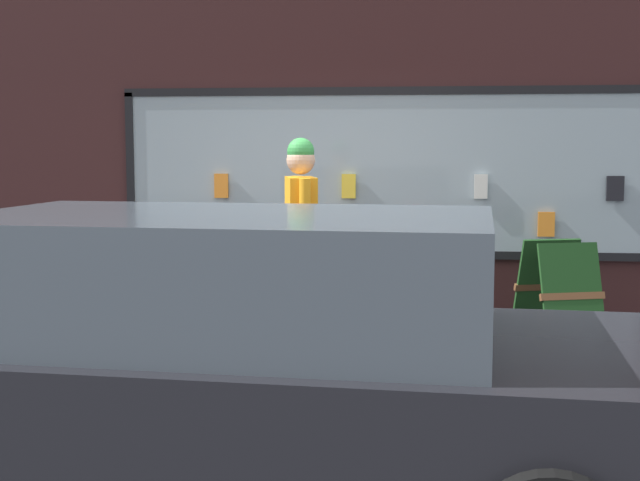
{
  "coord_description": "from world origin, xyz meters",
  "views": [
    {
      "loc": [
        0.82,
        -6.6,
        1.72
      ],
      "look_at": [
        -0.05,
        0.87,
        0.92
      ],
      "focal_mm": 50.0,
      "sensor_mm": 36.0,
      "label": 1
    }
  ],
  "objects_px": {
    "display_table_main": "(329,264)",
    "parked_car": "(228,355)",
    "sandwich_board_sign": "(558,291)",
    "person_browsing": "(301,227)",
    "small_dog": "(239,327)"
  },
  "relations": [
    {
      "from": "small_dog",
      "to": "parked_car",
      "type": "distance_m",
      "value": 2.93
    },
    {
      "from": "small_dog",
      "to": "parked_car",
      "type": "bearing_deg",
      "value": -179.61
    },
    {
      "from": "parked_car",
      "to": "sandwich_board_sign",
      "type": "bearing_deg",
      "value": 65.15
    },
    {
      "from": "small_dog",
      "to": "parked_car",
      "type": "height_order",
      "value": "parked_car"
    },
    {
      "from": "display_table_main",
      "to": "sandwich_board_sign",
      "type": "xyz_separation_m",
      "value": [
        1.99,
        0.21,
        -0.24
      ]
    },
    {
      "from": "small_dog",
      "to": "person_browsing",
      "type": "bearing_deg",
      "value": -69.91
    },
    {
      "from": "sandwich_board_sign",
      "to": "small_dog",
      "type": "bearing_deg",
      "value": -176.52
    },
    {
      "from": "display_table_main",
      "to": "parked_car",
      "type": "distance_m",
      "value": 3.63
    },
    {
      "from": "parked_car",
      "to": "display_table_main",
      "type": "bearing_deg",
      "value": 92.2
    },
    {
      "from": "display_table_main",
      "to": "parked_car",
      "type": "relative_size",
      "value": 0.52
    },
    {
      "from": "person_browsing",
      "to": "sandwich_board_sign",
      "type": "relative_size",
      "value": 1.88
    },
    {
      "from": "person_browsing",
      "to": "parked_car",
      "type": "height_order",
      "value": "person_browsing"
    },
    {
      "from": "person_browsing",
      "to": "display_table_main",
      "type": "bearing_deg",
      "value": -33.01
    },
    {
      "from": "small_dog",
      "to": "sandwich_board_sign",
      "type": "height_order",
      "value": "sandwich_board_sign"
    },
    {
      "from": "sandwich_board_sign",
      "to": "parked_car",
      "type": "relative_size",
      "value": 0.21
    }
  ]
}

